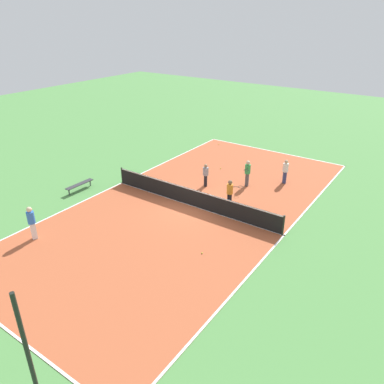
# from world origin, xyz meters

# --- Properties ---
(ground_plane) EXTENTS (80.00, 80.00, 0.00)m
(ground_plane) POSITION_xyz_m (0.00, 0.00, 0.00)
(ground_plane) COLOR #518E47
(court_surface) EXTENTS (11.45, 23.20, 0.02)m
(court_surface) POSITION_xyz_m (0.00, 0.00, 0.01)
(court_surface) COLOR #B75633
(court_surface) RESTS_ON ground_plane
(tennis_net) EXTENTS (11.25, 0.10, 1.11)m
(tennis_net) POSITION_xyz_m (0.00, 0.00, 0.59)
(tennis_net) COLOR black
(tennis_net) RESTS_ON court_surface
(bench) EXTENTS (0.36, 1.99, 0.45)m
(bench) POSITION_xyz_m (7.05, 2.31, 0.40)
(bench) COLOR #333338
(bench) RESTS_ON ground_plane
(player_center_orange) EXTENTS (0.97, 0.76, 1.67)m
(player_center_orange) POSITION_xyz_m (-1.85, -1.13, 0.98)
(player_center_orange) COLOR black
(player_center_orange) RESTS_ON court_surface
(player_near_blue) EXTENTS (0.48, 0.48, 1.76)m
(player_near_blue) POSITION_xyz_m (4.43, 7.36, 1.04)
(player_near_blue) COLOR white
(player_near_blue) RESTS_ON court_surface
(player_baseline_gray) EXTENTS (0.49, 0.49, 1.51)m
(player_baseline_gray) POSITION_xyz_m (0.86, -2.77, 0.87)
(player_baseline_gray) COLOR black
(player_baseline_gray) RESTS_ON court_surface
(player_far_green) EXTENTS (0.58, 0.99, 1.73)m
(player_far_green) POSITION_xyz_m (-1.33, -4.31, 1.02)
(player_far_green) COLOR #4C4C51
(player_far_green) RESTS_ON court_surface
(player_far_white) EXTENTS (0.50, 0.50, 1.61)m
(player_far_white) POSITION_xyz_m (-3.16, -6.13, 0.94)
(player_far_white) COLOR navy
(player_far_white) RESTS_ON court_surface
(tennis_ball_midcourt) EXTENTS (0.07, 0.07, 0.07)m
(tennis_ball_midcourt) POSITION_xyz_m (4.51, -10.53, 0.06)
(tennis_ball_midcourt) COLOR #CCE033
(tennis_ball_midcourt) RESTS_ON court_surface
(tennis_ball_left_sideline) EXTENTS (0.07, 0.07, 0.07)m
(tennis_ball_left_sideline) POSITION_xyz_m (-3.14, 3.70, 0.06)
(tennis_ball_left_sideline) COLOR #CCE033
(tennis_ball_left_sideline) RESTS_ON court_surface
(tennis_ball_near_net) EXTENTS (0.07, 0.07, 0.07)m
(tennis_ball_near_net) POSITION_xyz_m (1.56, -5.86, 0.06)
(tennis_ball_near_net) COLOR #CCE033
(tennis_ball_near_net) RESTS_ON court_surface
(fence_post_back_left) EXTENTS (0.12, 0.12, 4.42)m
(fence_post_back_left) POSITION_xyz_m (-3.83, 12.74, 2.21)
(fence_post_back_left) COLOR black
(fence_post_back_left) RESTS_ON ground_plane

